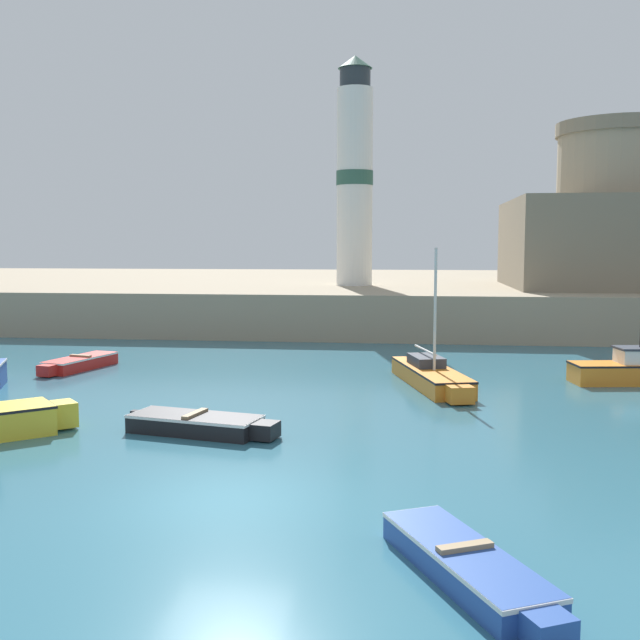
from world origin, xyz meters
TOP-DOWN VIEW (x-y plane):
  - ground_plane at (0.00, 0.00)m, footprint 200.00×200.00m
  - quay_seawall at (0.00, 43.99)m, footprint 120.00×40.00m
  - dinghy_blue_0 at (4.54, -3.24)m, footprint 2.60×4.13m
  - dinghy_black_1 at (-1.98, 4.91)m, footprint 4.34×2.09m
  - sailboat_orange_3 at (4.39, 12.53)m, footprint 2.94×6.54m
  - dinghy_red_4 at (-9.77, 14.43)m, footprint 1.93×4.13m
  - motorboat_orange_5 at (11.90, 13.96)m, footprint 5.17×2.08m
  - fortress at (16.00, 33.70)m, footprint 12.56×12.56m
  - lighthouse at (0.00, 33.68)m, footprint 2.34×2.34m

SIDE VIEW (x-z plane):
  - ground_plane at x=0.00m, z-range 0.00..0.00m
  - dinghy_blue_0 at x=4.54m, z-range -0.01..0.51m
  - dinghy_black_1 at x=-1.98m, z-range -0.01..0.56m
  - dinghy_red_4 at x=-9.77m, z-range -0.01..0.57m
  - sailboat_orange_3 at x=4.39m, z-range -2.07..2.89m
  - motorboat_orange_5 at x=11.90m, z-range -0.62..1.62m
  - quay_seawall at x=0.00m, z-range 0.00..2.46m
  - fortress at x=16.00m, z-range 1.03..10.97m
  - lighthouse at x=0.00m, z-range 2.27..16.64m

